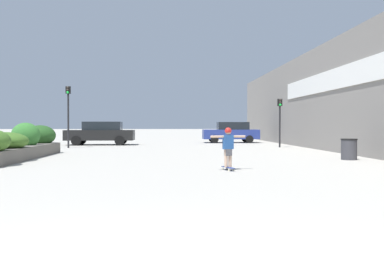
# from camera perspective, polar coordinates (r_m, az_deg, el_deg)

# --- Properties ---
(building_wall_right) EXTENTS (0.67, 48.37, 5.93)m
(building_wall_right) POSITION_cam_1_polar(r_m,az_deg,el_deg) (23.71, 18.84, 4.61)
(building_wall_right) COLOR gray
(building_wall_right) RESTS_ON ground_plane
(planter_box) EXTENTS (1.82, 8.17, 1.51)m
(planter_box) POSITION_cam_1_polar(r_m,az_deg,el_deg) (19.07, -22.61, -1.68)
(planter_box) COLOR #605B54
(planter_box) RESTS_ON ground_plane
(skateboard) EXTENTS (0.36, 0.74, 0.10)m
(skateboard) POSITION_cam_1_polar(r_m,az_deg,el_deg) (13.35, 4.83, -4.87)
(skateboard) COLOR navy
(skateboard) RESTS_ON ground_plane
(skateboarder) EXTENTS (1.13, 0.38, 1.23)m
(skateboarder) POSITION_cam_1_polar(r_m,az_deg,el_deg) (13.29, 4.83, -1.56)
(skateboarder) COLOR tan
(skateboarder) RESTS_ON skateboard
(trash_bin) EXTENTS (0.65, 0.65, 0.85)m
(trash_bin) POSITION_cam_1_polar(r_m,az_deg,el_deg) (18.43, 20.20, -2.23)
(trash_bin) COLOR #38383D
(trash_bin) RESTS_ON ground_plane
(car_center_left) EXTENTS (4.77, 2.03, 1.65)m
(car_center_left) POSITION_cam_1_polar(r_m,az_deg,el_deg) (30.94, -12.07, -0.17)
(car_center_left) COLOR black
(car_center_left) RESTS_ON ground_plane
(car_center_right) EXTENTS (4.40, 1.93, 1.65)m
(car_center_right) POSITION_cam_1_polar(r_m,az_deg,el_deg) (34.20, 5.23, -0.09)
(car_center_right) COLOR navy
(car_center_right) RESTS_ON ground_plane
(traffic_light_left) EXTENTS (0.28, 0.30, 3.79)m
(traffic_light_left) POSITION_cam_1_polar(r_m,az_deg,el_deg) (27.36, -16.19, 3.24)
(traffic_light_left) COLOR black
(traffic_light_left) RESTS_ON ground_plane
(traffic_light_right) EXTENTS (0.28, 0.30, 3.06)m
(traffic_light_right) POSITION_cam_1_polar(r_m,az_deg,el_deg) (27.55, 11.63, 2.33)
(traffic_light_right) COLOR black
(traffic_light_right) RESTS_ON ground_plane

